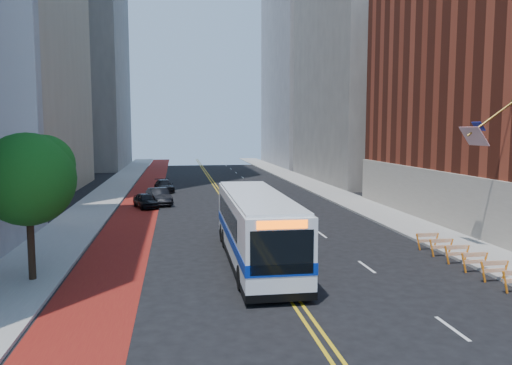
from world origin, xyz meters
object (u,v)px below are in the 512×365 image
Objects in this scene: car_a at (145,201)px; car_b at (159,196)px; street_tree at (29,176)px; car_c at (164,186)px; transit_bus at (256,227)px.

car_a is 2.15m from car_b.
street_tree is 1.47× the size of car_c.
street_tree is at bearing -118.23° from car_a.
transit_bus is 2.91× the size of car_c.
transit_bus is at bearing -89.08° from car_a.
transit_bus is at bearing -89.07° from car_c.
car_c is at bearing 64.90° from car_a.
car_c is at bearing 100.42° from transit_bus.
car_b reaches higher than car_a.
transit_bus is (10.60, 1.70, -3.00)m from street_tree.
car_a is 0.84× the size of car_b.
transit_bus reaches higher than car_b.
transit_bus is at bearing -89.54° from car_b.
street_tree is at bearing -116.32° from car_b.
transit_bus is 2.88× the size of car_b.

